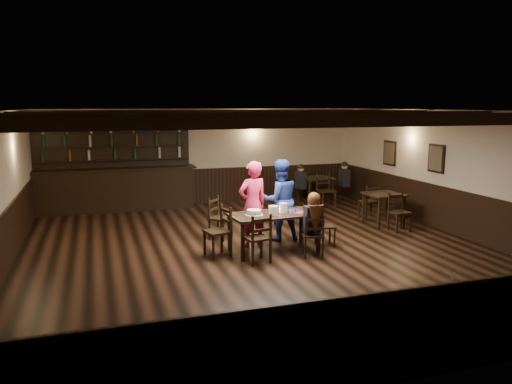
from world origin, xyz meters
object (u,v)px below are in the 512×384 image
object	(u,v)px
chair_near_right	(313,233)
cake	(254,213)
chair_near_left	(259,235)
woman_pink	(253,204)
bar_counter	(115,184)
dining_table	(274,217)
man_blue	(280,200)

from	to	relation	value
chair_near_right	cake	world-z (taller)	cake
chair_near_left	chair_near_right	bearing A→B (deg)	2.32
chair_near_left	chair_near_right	size ratio (longest dim) A/B	1.12
chair_near_right	woman_pink	distance (m)	1.42
chair_near_left	cake	world-z (taller)	chair_near_left
chair_near_right	chair_near_left	bearing A→B (deg)	-177.68
woman_pink	bar_counter	xyz separation A→B (m)	(-2.46, 4.45, -0.13)
woman_pink	bar_counter	size ratio (longest dim) A/B	0.40
chair_near_right	woman_pink	size ratio (longest dim) A/B	0.47
woman_pink	bar_counter	bearing A→B (deg)	-73.39
chair_near_right	cake	bearing A→B (deg)	150.07
dining_table	man_blue	size ratio (longest dim) A/B	1.02
bar_counter	chair_near_left	bearing A→B (deg)	-68.22
man_blue	cake	bearing A→B (deg)	44.41
man_blue	cake	distance (m)	1.14
chair_near_left	dining_table	bearing A→B (deg)	50.91
chair_near_left	man_blue	world-z (taller)	man_blue
bar_counter	woman_pink	bearing A→B (deg)	-61.03
woman_pink	cake	distance (m)	0.54
dining_table	chair_near_right	bearing A→B (deg)	-45.55
chair_near_right	dining_table	bearing A→B (deg)	134.45
cake	dining_table	bearing A→B (deg)	2.36
woman_pink	cake	bearing A→B (deg)	62.64
chair_near_right	man_blue	distance (m)	1.41
chair_near_right	woman_pink	xyz separation A→B (m)	(-0.84, 1.08, 0.39)
woman_pink	bar_counter	world-z (taller)	bar_counter
chair_near_left	man_blue	xyz separation A→B (m)	(0.91, 1.40, 0.32)
chair_near_left	woman_pink	distance (m)	1.20
dining_table	woman_pink	distance (m)	0.60
woman_pink	dining_table	bearing A→B (deg)	105.99
chair_near_left	man_blue	bearing A→B (deg)	56.90
chair_near_right	cake	distance (m)	1.17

